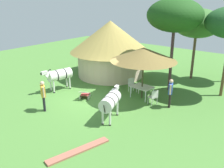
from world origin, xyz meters
TOP-DOWN VIEW (x-y plane):
  - ground_plane at (0.00, 0.00)m, footprint 36.00×36.00m
  - thatched_hut at (-2.46, 4.50)m, footprint 6.19×6.19m
  - shade_umbrella at (1.96, 2.09)m, footprint 3.93×3.93m
  - patio_dining_table at (1.96, 2.09)m, footprint 1.33×1.06m
  - patio_chair_near_hut at (3.03, 1.63)m, footprint 0.56×0.57m
  - patio_chair_west_end at (0.90, 2.56)m, footprint 0.56×0.57m
  - guest_beside_umbrella at (3.91, 1.90)m, footprint 0.36×0.56m
  - standing_watcher at (-1.26, -2.77)m, footprint 0.54×0.41m
  - striped_lounge_chair at (-0.74, -0.15)m, footprint 0.86×0.97m
  - zebra_nearest_camera at (-3.03, -0.19)m, footprint 0.96×2.24m
  - zebra_by_umbrella at (2.20, -1.29)m, footprint 1.15×2.12m
  - acacia_tree_behind_hut at (2.66, 4.39)m, footprint 3.42×3.42m
  - acacia_tree_far_lawn at (2.89, 7.70)m, footprint 3.44×3.44m
  - brick_patio_kerb at (2.92, -4.26)m, footprint 1.04×2.80m

SIDE VIEW (x-z plane):
  - ground_plane at x=0.00m, z-range 0.00..0.00m
  - brick_patio_kerb at x=2.92m, z-range 0.00..0.08m
  - striped_lounge_chair at x=-0.74m, z-range -0.04..0.54m
  - patio_chair_near_hut at x=3.03m, z-range 0.07..0.97m
  - patio_chair_west_end at x=0.90m, z-range 0.07..0.97m
  - patio_dining_table at x=1.96m, z-range 0.29..1.03m
  - guest_beside_umbrella at x=3.91m, z-range 0.17..1.84m
  - zebra_by_umbrella at x=2.20m, z-range 0.24..1.79m
  - standing_watcher at x=-1.26m, z-range 0.17..1.88m
  - zebra_nearest_camera at x=-3.03m, z-range 0.26..1.85m
  - thatched_hut at x=-2.46m, z-range 0.21..4.44m
  - shade_umbrella at x=1.96m, z-range 1.18..4.32m
  - acacia_tree_far_lawn at x=2.89m, z-range 1.53..6.68m
  - acacia_tree_behind_hut at x=2.66m, z-range 1.89..7.77m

